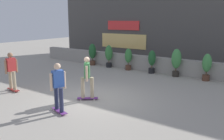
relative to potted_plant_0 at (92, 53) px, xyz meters
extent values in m
plane|color=#A8A093|center=(4.42, -5.55, -0.84)|extent=(48.00, 48.00, 0.00)
cube|color=gray|center=(4.42, 0.45, -0.39)|extent=(18.00, 0.40, 0.90)
cube|color=#4C4947|center=(4.42, 4.45, 2.41)|extent=(20.00, 2.00, 6.50)
cube|color=#F23333|center=(0.29, 3.41, 1.76)|extent=(2.80, 0.08, 0.70)
cube|color=#F2CC72|center=(0.29, 3.42, 0.56)|extent=(4.00, 0.06, 1.10)
cylinder|color=brown|center=(0.00, 0.00, -0.69)|extent=(0.36, 0.36, 0.30)
cylinder|color=brown|center=(0.00, 0.00, -0.47)|extent=(0.06, 0.06, 0.15)
ellipsoid|color=#235B2D|center=(0.00, 0.00, 0.11)|extent=(0.49, 0.49, 1.01)
cylinder|color=black|center=(1.37, 0.00, -0.69)|extent=(0.36, 0.36, 0.30)
cylinder|color=brown|center=(1.37, 0.00, -0.47)|extent=(0.06, 0.06, 0.15)
ellipsoid|color=#387F3D|center=(1.37, 0.00, 0.10)|extent=(0.49, 0.49, 0.99)
cylinder|color=brown|center=(2.84, 0.00, -0.69)|extent=(0.36, 0.36, 0.30)
cylinder|color=brown|center=(2.84, 0.00, -0.47)|extent=(0.06, 0.06, 0.15)
ellipsoid|color=#387F3D|center=(2.84, 0.00, 0.05)|extent=(0.43, 0.43, 0.89)
cylinder|color=black|center=(4.41, 0.00, -0.69)|extent=(0.36, 0.36, 0.30)
cylinder|color=brown|center=(4.41, 0.00, -0.47)|extent=(0.06, 0.06, 0.15)
ellipsoid|color=#235B2D|center=(4.41, 0.00, 0.05)|extent=(0.43, 0.43, 0.88)
cylinder|color=#2D2823|center=(5.85, 0.00, -0.69)|extent=(0.36, 0.36, 0.30)
cylinder|color=brown|center=(5.85, 0.00, -0.47)|extent=(0.06, 0.06, 0.15)
ellipsoid|color=#428C47|center=(5.85, 0.00, 0.14)|extent=(0.52, 0.52, 1.07)
cylinder|color=brown|center=(7.44, 0.00, -0.69)|extent=(0.36, 0.36, 0.30)
cylinder|color=brown|center=(7.44, 0.00, -0.47)|extent=(0.06, 0.06, 0.15)
ellipsoid|color=#428C47|center=(7.44, 0.00, 0.07)|extent=(0.46, 0.46, 0.94)
cube|color=maroon|center=(0.96, -6.66, -0.78)|extent=(0.82, 0.30, 0.02)
cylinder|color=silver|center=(0.69, -6.71, -0.82)|extent=(0.06, 0.04, 0.06)
cylinder|color=silver|center=(0.71, -6.55, -0.82)|extent=(0.06, 0.04, 0.06)
cylinder|color=silver|center=(1.21, -6.78, -0.82)|extent=(0.06, 0.04, 0.06)
cylinder|color=silver|center=(1.23, -6.62, -0.82)|extent=(0.06, 0.04, 0.06)
cylinder|color=tan|center=(0.78, -6.64, -0.36)|extent=(0.14, 0.14, 0.82)
cylinder|color=tan|center=(1.14, -6.69, -0.36)|extent=(0.14, 0.14, 0.82)
cube|color=red|center=(0.96, -6.66, 0.33)|extent=(0.25, 0.38, 0.56)
sphere|color=#9E7051|center=(0.96, -6.66, 0.74)|extent=(0.22, 0.22, 0.22)
cylinder|color=#9E7051|center=(0.93, -6.90, 0.25)|extent=(0.09, 0.09, 0.58)
cylinder|color=#9E7051|center=(0.99, -6.43, 0.25)|extent=(0.09, 0.09, 0.58)
cube|color=#72338C|center=(4.40, -5.70, -0.78)|extent=(0.76, 0.64, 0.02)
cylinder|color=silver|center=(4.24, -5.92, -0.82)|extent=(0.06, 0.06, 0.06)
cylinder|color=silver|center=(4.15, -5.79, -0.82)|extent=(0.06, 0.06, 0.06)
cylinder|color=silver|center=(4.66, -5.60, -0.82)|extent=(0.06, 0.06, 0.06)
cylinder|color=silver|center=(4.56, -5.48, -0.82)|extent=(0.06, 0.06, 0.06)
cylinder|color=tan|center=(4.26, -5.81, -0.36)|extent=(0.14, 0.14, 0.82)
cylinder|color=tan|center=(4.55, -5.59, -0.36)|extent=(0.14, 0.14, 0.82)
cube|color=#3F8C4C|center=(4.40, -5.70, 0.33)|extent=(0.38, 0.41, 0.56)
sphere|color=beige|center=(4.40, -5.70, 0.74)|extent=(0.22, 0.22, 0.22)
cylinder|color=beige|center=(4.55, -5.88, 0.25)|extent=(0.09, 0.09, 0.58)
cylinder|color=beige|center=(4.26, -5.51, 0.25)|extent=(0.09, 0.09, 0.58)
cube|color=#72338C|center=(4.47, -7.24, -0.78)|extent=(0.82, 0.42, 0.02)
cylinder|color=silver|center=(4.20, -7.24, -0.82)|extent=(0.06, 0.05, 0.06)
cylinder|color=silver|center=(4.25, -7.09, -0.82)|extent=(0.06, 0.05, 0.06)
cylinder|color=silver|center=(4.70, -7.40, -0.82)|extent=(0.06, 0.05, 0.06)
cylinder|color=silver|center=(4.75, -7.24, -0.82)|extent=(0.06, 0.05, 0.06)
cylinder|color=#282D4C|center=(4.30, -7.19, -0.36)|extent=(0.14, 0.14, 0.82)
cylinder|color=#282D4C|center=(4.65, -7.30, -0.36)|extent=(0.14, 0.14, 0.82)
cube|color=#3359B2|center=(4.47, -7.24, 0.33)|extent=(0.30, 0.40, 0.56)
sphere|color=beige|center=(4.47, -7.24, 0.74)|extent=(0.22, 0.22, 0.22)
cylinder|color=beige|center=(4.41, -7.47, 0.25)|extent=(0.09, 0.09, 0.58)
cylinder|color=beige|center=(4.54, -7.02, 0.25)|extent=(0.09, 0.09, 0.58)
camera|label=1|loc=(10.26, -12.48, 2.25)|focal=38.44mm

